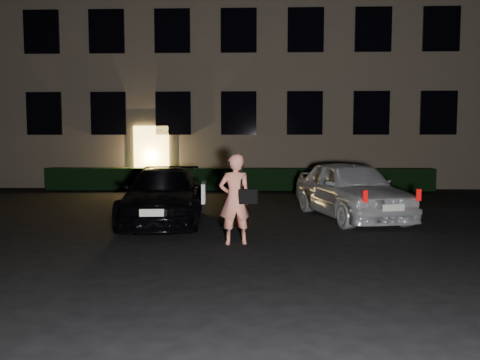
{
  "coord_description": "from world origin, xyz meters",
  "views": [
    {
      "loc": [
        0.65,
        -7.66,
        1.86
      ],
      "look_at": [
        0.34,
        2.0,
        1.07
      ],
      "focal_mm": 35.0,
      "sensor_mm": 36.0,
      "label": 1
    }
  ],
  "objects": [
    {
      "name": "hedge",
      "position": [
        0.0,
        10.5,
        0.42
      ],
      "size": [
        15.0,
        0.7,
        0.85
      ],
      "primitive_type": "cube",
      "color": "black",
      "rests_on": "ground"
    },
    {
      "name": "man",
      "position": [
        0.3,
        0.76,
        0.83
      ],
      "size": [
        0.75,
        0.54,
        1.65
      ],
      "rotation": [
        0.0,
        0.0,
        3.41
      ],
      "color": "#FF9175",
      "rests_on": "ground"
    },
    {
      "name": "ground",
      "position": [
        0.0,
        0.0,
        0.0
      ],
      "size": [
        80.0,
        80.0,
        0.0
      ],
      "primitive_type": "plane",
      "color": "black",
      "rests_on": "ground"
    },
    {
      "name": "sedan",
      "position": [
        -1.47,
        3.14,
        0.62
      ],
      "size": [
        2.14,
        4.46,
        1.24
      ],
      "rotation": [
        0.0,
        0.0,
        0.09
      ],
      "color": "black",
      "rests_on": "ground"
    },
    {
      "name": "hatch",
      "position": [
        2.97,
        3.78,
        0.71
      ],
      "size": [
        2.6,
        4.45,
        1.42
      ],
      "rotation": [
        0.0,
        0.0,
        0.23
      ],
      "color": "silver",
      "rests_on": "ground"
    },
    {
      "name": "building",
      "position": [
        -0.0,
        14.99,
        6.0
      ],
      "size": [
        20.0,
        8.11,
        12.0
      ],
      "color": "#746553",
      "rests_on": "ground"
    }
  ]
}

